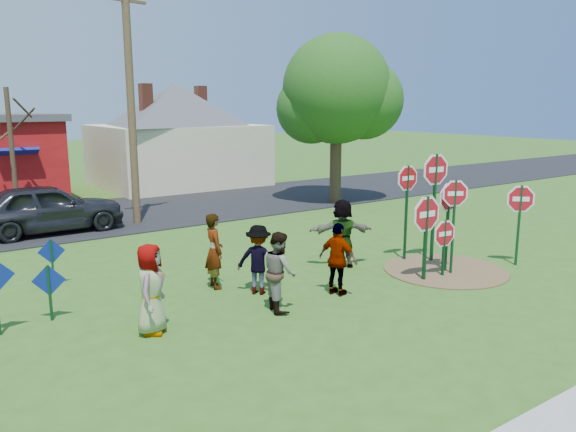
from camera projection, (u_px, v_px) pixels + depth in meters
name	position (u px, v px, depth m)	size (l,w,h in m)	color
ground	(283.00, 293.00, 13.04)	(120.00, 120.00, 0.00)	#365C1A
road	(119.00, 214.00, 22.25)	(120.00, 7.50, 0.04)	black
dirt_patch	(445.00, 270.00, 14.77)	(3.20, 3.20, 0.03)	brown
cream_house	(176.00, 130.00, 29.99)	(9.40, 9.40, 6.50)	beige
stop_sign_a	(426.00, 220.00, 13.67)	(1.20, 0.08, 2.28)	#103D1F
stop_sign_b	(407.00, 188.00, 15.38)	(0.96, 0.08, 2.80)	#103D1F
stop_sign_c	(454.00, 205.00, 14.14)	(0.83, 0.45, 2.57)	#103D1F
stop_sign_d	(435.00, 180.00, 15.21)	(1.16, 0.17, 3.15)	#103D1F
stop_sign_e	(444.00, 237.00, 14.09)	(0.93, 0.12, 1.58)	#103D1F
stop_sign_f	(520.00, 205.00, 14.97)	(0.77, 0.67, 2.33)	#103D1F
stop_sign_g	(448.00, 207.00, 14.36)	(1.02, 0.07, 2.49)	#103D1F
blue_diamond_c	(49.00, 287.00, 11.26)	(0.62, 0.25, 1.17)	#103D1F
blue_diamond_d	(52.00, 257.00, 13.39)	(0.61, 0.10, 1.17)	#103D1F
person_a	(151.00, 289.00, 10.61)	(0.86, 0.56, 1.76)	#394985
person_b	(214.00, 251.00, 13.26)	(0.66, 0.43, 1.80)	#257165
person_c	(279.00, 271.00, 11.82)	(0.83, 0.65, 1.70)	brown
person_d	(259.00, 260.00, 12.86)	(1.04, 0.60, 1.62)	#38383E
person_e	(338.00, 259.00, 12.76)	(0.99, 0.41, 1.69)	#492C59
person_f	(342.00, 233.00, 14.95)	(1.72, 0.55, 1.85)	#22572E
suv	(47.00, 208.00, 18.84)	(1.98, 4.91, 1.67)	#2A2A2F
utility_pole	(130.00, 94.00, 19.64)	(2.14, 0.56, 8.84)	#4C3823
leafy_tree	(339.00, 95.00, 24.01)	(5.11, 4.66, 7.25)	#382819
bare_tree_east	(10.00, 135.00, 20.89)	(1.80, 1.80, 4.92)	#382819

